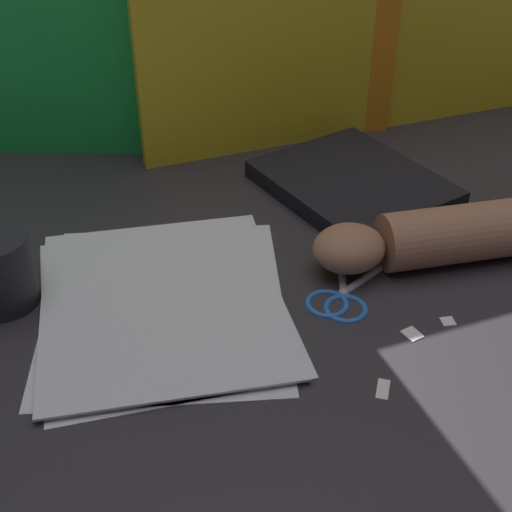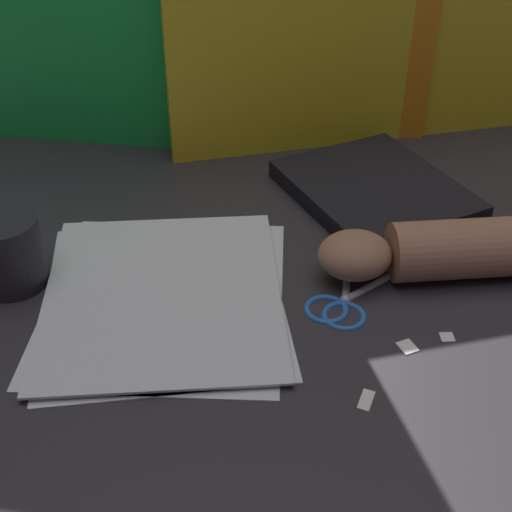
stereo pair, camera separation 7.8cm
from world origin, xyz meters
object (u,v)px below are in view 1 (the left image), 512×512
Objects in this scene: paper_stack at (163,303)px; scissors at (342,293)px; hand_forearm at (441,236)px; book_closed at (353,184)px.

scissors is (0.20, -0.02, -0.00)m from paper_stack.
scissors is 0.49× the size of hand_forearm.
book_closed is (0.28, 0.21, 0.01)m from paper_stack.
paper_stack is 0.20m from scissors.
paper_stack is 2.20× the size of scissors.
book_closed is at bearing 71.34° from scissors.
book_closed is 2.03× the size of scissors.
hand_forearm is at bearing 19.98° from scissors.
hand_forearm reaches higher than paper_stack.
hand_forearm is at bearing -72.38° from book_closed.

